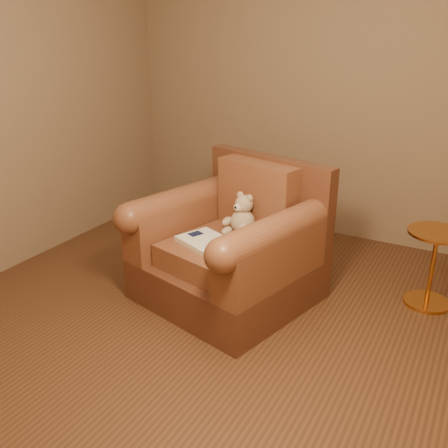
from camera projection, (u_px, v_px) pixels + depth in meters
The scene contains 6 objects.
floor at pixel (221, 328), 3.37m from camera, with size 4.00×4.00×0.00m, color #54321D.
room at pixel (220, 61), 2.73m from camera, with size 4.02×4.02×2.71m.
armchair at pixel (232, 248), 3.64m from camera, with size 1.33×1.29×1.00m.
teddy_bear at pixel (241, 219), 3.62m from camera, with size 0.23×0.26×0.31m.
guidebook at pixel (210, 244), 3.45m from camera, with size 0.54×0.44×0.04m.
side_table at pixel (433, 266), 3.55m from camera, with size 0.41×0.41×0.57m.
Camera 1 is at (1.40, -2.51, 1.89)m, focal length 40.00 mm.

